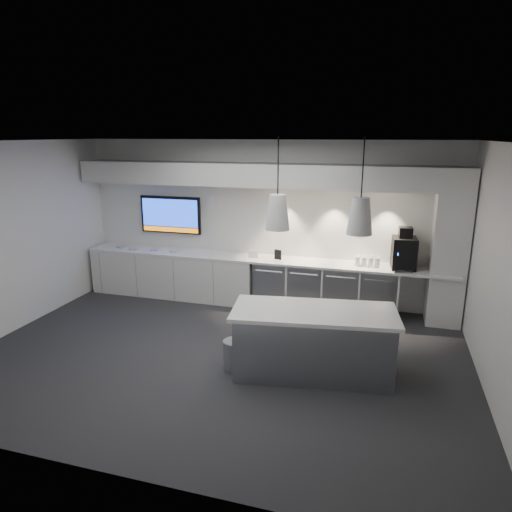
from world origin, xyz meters
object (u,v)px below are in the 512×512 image
(bin, at_px, (234,355))
(coffee_machine, at_px, (404,252))
(island, at_px, (313,342))
(wall_tv, at_px, (171,215))

(bin, relative_size, coffee_machine, 0.60)
(island, height_order, coffee_machine, coffee_machine)
(island, distance_m, bin, 1.08)
(wall_tv, height_order, bin, wall_tv)
(coffee_machine, bearing_deg, island, -121.07)
(wall_tv, distance_m, bin, 3.80)
(wall_tv, distance_m, coffee_machine, 4.43)
(bin, distance_m, coffee_machine, 3.45)
(island, bearing_deg, coffee_machine, 55.82)
(wall_tv, bearing_deg, bin, -50.80)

